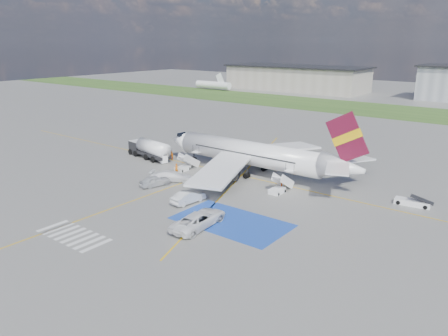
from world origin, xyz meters
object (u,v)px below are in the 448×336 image
at_px(gpu_cart, 163,159).
at_px(van_white_a, 199,217).
at_px(belt_loader, 413,203).
at_px(car_silver_b, 188,197).
at_px(car_silver_a, 155,181).
at_px(airliner, 256,154).
at_px(van_white_b, 173,175).
at_px(fuel_tanker, 150,150).

bearing_deg(gpu_cart, van_white_a, -11.44).
relative_size(gpu_cart, belt_loader, 0.46).
xyz_separation_m(car_silver_b, van_white_a, (6.27, -5.03, 0.37)).
height_order(gpu_cart, car_silver_a, gpu_cart).
relative_size(airliner, car_silver_b, 7.28).
bearing_deg(van_white_b, car_silver_b, -151.36).
bearing_deg(van_white_a, van_white_b, -40.64).
bearing_deg(van_white_a, fuel_tanker, -37.52).
bearing_deg(van_white_a, gpu_cart, -40.79).
bearing_deg(car_silver_b, fuel_tanker, -24.71).
bearing_deg(car_silver_a, gpu_cart, -34.82).
distance_m(fuel_tanker, car_silver_b, 24.93).
bearing_deg(airliner, van_white_a, -73.60).
height_order(car_silver_a, car_silver_b, car_silver_b).
relative_size(car_silver_a, van_white_a, 0.74).
xyz_separation_m(belt_loader, van_white_a, (-17.98, -22.66, 0.84)).
relative_size(airliner, van_white_b, 6.93).
distance_m(airliner, fuel_tanker, 21.69).
height_order(airliner, gpu_cart, airliner).
distance_m(belt_loader, car_silver_a, 36.46).
distance_m(car_silver_a, van_white_a, 16.69).
relative_size(gpu_cart, van_white_a, 0.36).
bearing_deg(fuel_tanker, van_white_a, -23.22).
xyz_separation_m(gpu_cart, van_white_a, (23.41, -17.12, 0.46)).
relative_size(gpu_cart, van_white_b, 0.43).
distance_m(fuel_tanker, van_white_a, 32.91).
relative_size(belt_loader, car_silver_a, 1.04).
bearing_deg(airliner, van_white_b, -127.73).
bearing_deg(car_silver_a, fuel_tanker, -25.27).
distance_m(belt_loader, van_white_b, 34.80).
bearing_deg(car_silver_b, belt_loader, -137.67).
xyz_separation_m(fuel_tanker, gpu_cart, (4.22, -0.76, -0.76)).
xyz_separation_m(belt_loader, van_white_b, (-32.66, -11.99, 0.68)).
xyz_separation_m(airliner, fuel_tanker, (-21.30, -3.61, -1.90)).
bearing_deg(van_white_a, car_silver_a, -30.23).
distance_m(fuel_tanker, van_white_b, 14.82).
relative_size(fuel_tanker, car_silver_a, 2.26).
relative_size(car_silver_b, van_white_b, 0.95).
bearing_deg(gpu_cart, belt_loader, 32.37).
relative_size(van_white_a, van_white_b, 1.20).
height_order(car_silver_b, van_white_a, van_white_a).
distance_m(car_silver_a, car_silver_b, 9.04).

